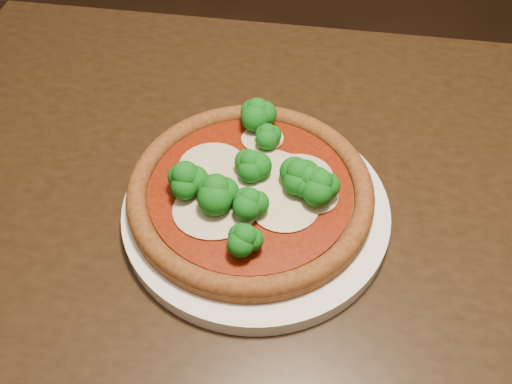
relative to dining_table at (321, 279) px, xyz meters
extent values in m
cube|color=black|center=(0.00, 0.00, 0.09)|extent=(1.23, 1.01, 0.04)
cylinder|color=black|center=(-0.37, 0.44, -0.28)|extent=(0.06, 0.06, 0.71)
cylinder|color=silver|center=(-0.08, 0.02, 0.12)|extent=(0.28, 0.28, 0.02)
cylinder|color=brown|center=(-0.08, 0.03, 0.14)|extent=(0.26, 0.26, 0.01)
torus|color=brown|center=(-0.08, 0.03, 0.14)|extent=(0.26, 0.26, 0.02)
cylinder|color=maroon|center=(-0.08, 0.03, 0.14)|extent=(0.22, 0.22, 0.00)
ellipsoid|color=beige|center=(-0.02, 0.01, 0.15)|extent=(0.05, 0.05, 0.00)
ellipsoid|color=beige|center=(-0.13, 0.05, 0.15)|extent=(0.06, 0.06, 0.01)
ellipsoid|color=beige|center=(-0.05, 0.00, 0.15)|extent=(0.07, 0.06, 0.01)
ellipsoid|color=beige|center=(-0.07, 0.04, 0.15)|extent=(0.11, 0.10, 0.01)
ellipsoid|color=beige|center=(-0.03, 0.04, 0.15)|extent=(0.08, 0.07, 0.01)
ellipsoid|color=beige|center=(-0.12, 0.01, 0.15)|extent=(0.09, 0.08, 0.01)
ellipsoid|color=beige|center=(-0.12, 0.07, 0.15)|extent=(0.07, 0.07, 0.01)
ellipsoid|color=beige|center=(-0.06, 0.10, 0.15)|extent=(0.05, 0.04, 0.00)
ellipsoid|color=#137C1A|center=(-0.11, 0.02, 0.16)|extent=(0.03, 0.03, 0.03)
ellipsoid|color=#137C1A|center=(-0.02, 0.02, 0.17)|extent=(0.04, 0.04, 0.04)
ellipsoid|color=#137C1A|center=(-0.01, 0.01, 0.17)|extent=(0.05, 0.05, 0.04)
ellipsoid|color=#137C1A|center=(-0.15, 0.03, 0.17)|extent=(0.05, 0.05, 0.04)
ellipsoid|color=#137C1A|center=(-0.06, 0.13, 0.17)|extent=(0.04, 0.04, 0.04)
ellipsoid|color=#137C1A|center=(-0.05, 0.09, 0.16)|extent=(0.03, 0.03, 0.03)
ellipsoid|color=#137C1A|center=(-0.03, 0.02, 0.17)|extent=(0.05, 0.05, 0.04)
ellipsoid|color=#137C1A|center=(-0.10, -0.05, 0.17)|extent=(0.04, 0.04, 0.03)
ellipsoid|color=#137C1A|center=(-0.08, 0.05, 0.17)|extent=(0.04, 0.04, 0.04)
ellipsoid|color=#137C1A|center=(-0.12, 0.01, 0.17)|extent=(0.05, 0.05, 0.04)
ellipsoid|color=#137C1A|center=(-0.09, 0.00, 0.17)|extent=(0.04, 0.04, 0.03)
camera|label=1|loc=(-0.13, -0.36, 0.60)|focal=40.00mm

